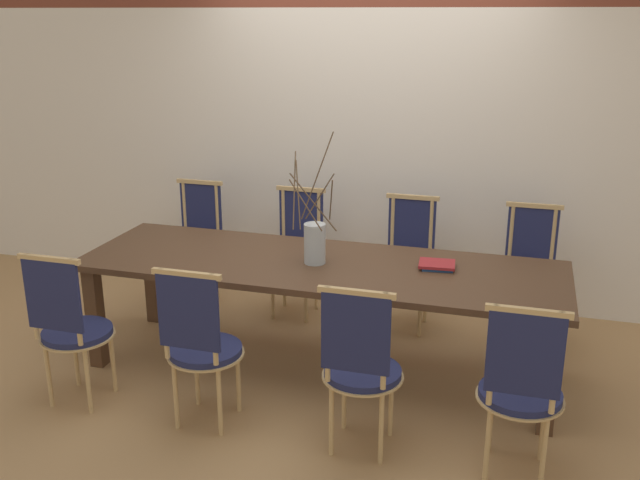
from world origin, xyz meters
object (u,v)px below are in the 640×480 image
at_px(vase_centerpiece, 315,242).
at_px(chair_near_center, 361,364).
at_px(chair_far_center, 408,260).
at_px(dining_table, 320,275).
at_px(book_stack, 437,265).

bearing_deg(vase_centerpiece, chair_near_center, -59.09).
distance_m(chair_far_center, vase_centerpiece, 1.01).
distance_m(dining_table, vase_centerpiece, 0.22).
bearing_deg(chair_far_center, chair_near_center, 91.34).
bearing_deg(vase_centerpiece, dining_table, 10.66).
xyz_separation_m(dining_table, book_stack, (0.71, 0.12, 0.10)).
relative_size(dining_table, vase_centerpiece, 3.74).
relative_size(chair_near_center, chair_far_center, 1.00).
distance_m(chair_far_center, book_stack, 0.80).
xyz_separation_m(chair_near_center, book_stack, (0.25, 0.94, 0.24)).
xyz_separation_m(dining_table, vase_centerpiece, (-0.03, -0.01, 0.22)).
distance_m(dining_table, chair_far_center, 0.94).
distance_m(chair_near_center, chair_far_center, 1.65).
height_order(dining_table, chair_far_center, chair_far_center).
relative_size(chair_near_center, book_stack, 4.13).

